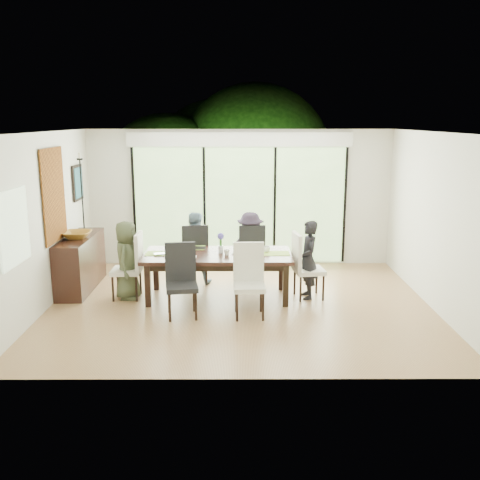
{
  "coord_description": "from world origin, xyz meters",
  "views": [
    {
      "loc": [
        -0.03,
        -8.07,
        2.89
      ],
      "look_at": [
        0.0,
        0.25,
        1.0
      ],
      "focal_mm": 40.0,
      "sensor_mm": 36.0,
      "label": 1
    }
  ],
  "objects_px": {
    "sideboard": "(81,263)",
    "cup_a": "(176,249)",
    "chair_left_end": "(126,266)",
    "cup_c": "(266,249)",
    "person_left_end": "(127,260)",
    "chair_near_right": "(249,281)",
    "chair_far_left": "(194,253)",
    "laptop": "(165,254)",
    "cup_b": "(227,252)",
    "chair_far_right": "(250,253)",
    "table_top": "(218,255)",
    "person_far_left": "(194,248)",
    "person_far_right": "(250,248)",
    "person_right_end": "(308,260)",
    "chair_right_end": "(309,265)",
    "chair_near_left": "(182,281)",
    "vase": "(221,249)",
    "bowl": "(77,235)"
  },
  "relations": [
    {
      "from": "vase",
      "to": "cup_a",
      "type": "relative_size",
      "value": 0.97
    },
    {
      "from": "sideboard",
      "to": "cup_a",
      "type": "bearing_deg",
      "value": -11.98
    },
    {
      "from": "chair_near_right",
      "to": "person_left_end",
      "type": "height_order",
      "value": "person_left_end"
    },
    {
      "from": "chair_near_left",
      "to": "bowl",
      "type": "relative_size",
      "value": 2.27
    },
    {
      "from": "chair_far_left",
      "to": "vase",
      "type": "bearing_deg",
      "value": 112.33
    },
    {
      "from": "person_far_right",
      "to": "chair_far_right",
      "type": "bearing_deg",
      "value": -79.2
    },
    {
      "from": "person_right_end",
      "to": "cup_c",
      "type": "relative_size",
      "value": 10.4
    },
    {
      "from": "table_top",
      "to": "person_right_end",
      "type": "relative_size",
      "value": 1.86
    },
    {
      "from": "chair_far_left",
      "to": "person_far_right",
      "type": "bearing_deg",
      "value": 169.18
    },
    {
      "from": "chair_near_left",
      "to": "cup_c",
      "type": "height_order",
      "value": "chair_near_left"
    },
    {
      "from": "table_top",
      "to": "person_far_left",
      "type": "height_order",
      "value": "person_far_left"
    },
    {
      "from": "person_far_left",
      "to": "cup_c",
      "type": "bearing_deg",
      "value": 148.14
    },
    {
      "from": "chair_far_right",
      "to": "vase",
      "type": "relative_size",
      "value": 9.17
    },
    {
      "from": "vase",
      "to": "cup_a",
      "type": "distance_m",
      "value": 0.76
    },
    {
      "from": "chair_right_end",
      "to": "cup_c",
      "type": "height_order",
      "value": "chair_right_end"
    },
    {
      "from": "chair_right_end",
      "to": "person_far_left",
      "type": "relative_size",
      "value": 0.85
    },
    {
      "from": "person_far_left",
      "to": "sideboard",
      "type": "relative_size",
      "value": 0.79
    },
    {
      "from": "chair_far_left",
      "to": "vase",
      "type": "height_order",
      "value": "chair_far_left"
    },
    {
      "from": "vase",
      "to": "cup_a",
      "type": "xyz_separation_m",
      "value": [
        -0.75,
        0.1,
        -0.01
      ]
    },
    {
      "from": "chair_near_right",
      "to": "person_far_right",
      "type": "xyz_separation_m",
      "value": [
        0.05,
        1.7,
        0.1
      ]
    },
    {
      "from": "vase",
      "to": "sideboard",
      "type": "height_order",
      "value": "sideboard"
    },
    {
      "from": "cup_b",
      "to": "bowl",
      "type": "relative_size",
      "value": 0.21
    },
    {
      "from": "cup_c",
      "to": "bowl",
      "type": "height_order",
      "value": "bowl"
    },
    {
      "from": "chair_far_right",
      "to": "sideboard",
      "type": "xyz_separation_m",
      "value": [
        -2.95,
        -0.34,
        -0.09
      ]
    },
    {
      "from": "chair_near_left",
      "to": "cup_a",
      "type": "bearing_deg",
      "value": 91.96
    },
    {
      "from": "laptop",
      "to": "cup_c",
      "type": "height_order",
      "value": "cup_c"
    },
    {
      "from": "chair_left_end",
      "to": "sideboard",
      "type": "height_order",
      "value": "chair_left_end"
    },
    {
      "from": "chair_right_end",
      "to": "chair_near_left",
      "type": "height_order",
      "value": "same"
    },
    {
      "from": "chair_far_right",
      "to": "person_left_end",
      "type": "bearing_deg",
      "value": 15.55
    },
    {
      "from": "chair_right_end",
      "to": "person_left_end",
      "type": "distance_m",
      "value": 2.98
    },
    {
      "from": "person_right_end",
      "to": "table_top",
      "type": "bearing_deg",
      "value": -95.54
    },
    {
      "from": "cup_c",
      "to": "person_left_end",
      "type": "bearing_deg",
      "value": -177.49
    },
    {
      "from": "chair_right_end",
      "to": "chair_far_left",
      "type": "distance_m",
      "value": 2.13
    },
    {
      "from": "chair_far_left",
      "to": "chair_near_left",
      "type": "bearing_deg",
      "value": 78.66
    },
    {
      "from": "person_far_right",
      "to": "cup_b",
      "type": "bearing_deg",
      "value": 77.52
    },
    {
      "from": "chair_left_end",
      "to": "cup_c",
      "type": "distance_m",
      "value": 2.32
    },
    {
      "from": "cup_a",
      "to": "cup_c",
      "type": "xyz_separation_m",
      "value": [
        1.5,
        -0.05,
        0.0
      ]
    },
    {
      "from": "chair_right_end",
      "to": "vase",
      "type": "xyz_separation_m",
      "value": [
        -1.45,
        0.05,
        0.26
      ]
    },
    {
      "from": "chair_far_left",
      "to": "laptop",
      "type": "relative_size",
      "value": 3.33
    },
    {
      "from": "person_far_right",
      "to": "chair_left_end",
      "type": "bearing_deg",
      "value": 32.84
    },
    {
      "from": "table_top",
      "to": "person_far_right",
      "type": "height_order",
      "value": "person_far_right"
    },
    {
      "from": "chair_left_end",
      "to": "person_left_end",
      "type": "height_order",
      "value": "person_left_end"
    },
    {
      "from": "person_left_end",
      "to": "cup_b",
      "type": "height_order",
      "value": "person_left_end"
    },
    {
      "from": "person_left_end",
      "to": "cup_b",
      "type": "xyz_separation_m",
      "value": [
        1.63,
        -0.1,
        0.15
      ]
    },
    {
      "from": "chair_near_left",
      "to": "cup_b",
      "type": "bearing_deg",
      "value": 40.69
    },
    {
      "from": "table_top",
      "to": "chair_near_right",
      "type": "bearing_deg",
      "value": -60.11
    },
    {
      "from": "chair_far_right",
      "to": "chair_right_end",
      "type": "bearing_deg",
      "value": 131.01
    },
    {
      "from": "chair_left_end",
      "to": "chair_far_right",
      "type": "distance_m",
      "value": 2.22
    },
    {
      "from": "cup_a",
      "to": "cup_b",
      "type": "bearing_deg",
      "value": -16.39
    },
    {
      "from": "person_left_end",
      "to": "person_far_left",
      "type": "relative_size",
      "value": 1.0
    }
  ]
}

